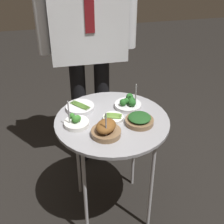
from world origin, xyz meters
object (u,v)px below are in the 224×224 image
(serving_cart, at_px, (112,128))
(bowl_broccoli_front_right, at_px, (76,122))
(bowl_roast_back_right, at_px, (106,129))
(bowl_asparagus_back_left, at_px, (80,107))
(bowl_asparagus_front_left, at_px, (113,118))
(bowl_spinach_mid_right, at_px, (139,120))
(bowl_broccoli_mid_left, at_px, (128,104))
(waiter_figure, at_px, (87,22))

(serving_cart, bearing_deg, bowl_broccoli_front_right, -176.30)
(bowl_roast_back_right, relative_size, bowl_broccoli_front_right, 1.02)
(bowl_roast_back_right, relative_size, bowl_asparagus_back_left, 0.99)
(bowl_asparagus_front_left, height_order, bowl_spinach_mid_right, bowl_spinach_mid_right)
(bowl_broccoli_mid_left, xyz_separation_m, waiter_figure, (-0.16, 0.44, 0.36))
(serving_cart, distance_m, bowl_spinach_mid_right, 0.17)
(bowl_asparagus_front_left, relative_size, bowl_broccoli_mid_left, 0.73)
(bowl_asparagus_front_left, relative_size, bowl_roast_back_right, 0.71)
(bowl_asparagus_front_left, height_order, bowl_roast_back_right, bowl_roast_back_right)
(bowl_asparagus_back_left, height_order, bowl_broccoli_front_right, bowl_broccoli_front_right)
(bowl_roast_back_right, bearing_deg, serving_cart, 65.96)
(bowl_broccoli_mid_left, distance_m, bowl_spinach_mid_right, 0.18)
(serving_cart, xyz_separation_m, bowl_roast_back_right, (-0.06, -0.13, 0.09))
(bowl_roast_back_right, bearing_deg, bowl_broccoli_mid_left, 53.42)
(bowl_broccoli_mid_left, relative_size, bowl_asparagus_back_left, 0.96)
(bowl_asparagus_back_left, distance_m, bowl_spinach_mid_right, 0.36)
(bowl_roast_back_right, bearing_deg, bowl_broccoli_front_right, 139.47)
(bowl_broccoli_front_right, xyz_separation_m, bowl_spinach_mid_right, (0.33, -0.05, 0.00))
(bowl_asparagus_front_left, bearing_deg, bowl_broccoli_mid_left, 43.72)
(serving_cart, distance_m, bowl_broccoli_mid_left, 0.18)
(serving_cart, relative_size, bowl_asparagus_back_left, 4.38)
(bowl_broccoli_mid_left, bearing_deg, bowl_spinach_mid_right, -84.71)
(bowl_spinach_mid_right, bearing_deg, bowl_roast_back_right, -161.28)
(bowl_asparagus_back_left, xyz_separation_m, bowl_spinach_mid_right, (0.30, -0.21, 0.01))
(bowl_asparagus_front_left, bearing_deg, bowl_broccoli_front_right, -176.11)
(bowl_asparagus_front_left, bearing_deg, bowl_asparagus_back_left, 139.65)
(bowl_asparagus_back_left, distance_m, waiter_figure, 0.56)
(bowl_asparagus_front_left, relative_size, bowl_asparagus_back_left, 0.70)
(bowl_spinach_mid_right, relative_size, waiter_figure, 0.09)
(bowl_broccoli_front_right, relative_size, bowl_spinach_mid_right, 1.02)
(bowl_asparagus_back_left, relative_size, waiter_figure, 0.09)
(bowl_broccoli_mid_left, bearing_deg, bowl_asparagus_front_left, -136.28)
(bowl_broccoli_front_right, bearing_deg, serving_cart, 3.70)
(waiter_figure, bearing_deg, bowl_roast_back_right, -91.25)
(bowl_broccoli_mid_left, distance_m, waiter_figure, 0.59)
(bowl_roast_back_right, xyz_separation_m, bowl_broccoli_mid_left, (0.18, 0.24, -0.01))
(bowl_roast_back_right, xyz_separation_m, bowl_broccoli_front_right, (-0.14, 0.12, -0.01))
(bowl_asparagus_front_left, distance_m, bowl_roast_back_right, 0.15)
(bowl_asparagus_front_left, bearing_deg, serving_cart, -170.35)
(bowl_asparagus_front_left, relative_size, bowl_spinach_mid_right, 0.74)
(waiter_figure, bearing_deg, serving_cart, -85.44)
(serving_cart, height_order, bowl_roast_back_right, bowl_roast_back_right)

